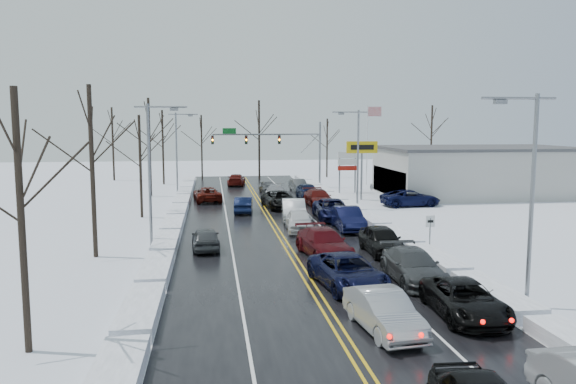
{
  "coord_description": "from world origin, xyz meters",
  "views": [
    {
      "loc": [
        -4.68,
        -39.48,
        7.78
      ],
      "look_at": [
        1.19,
        3.36,
        2.5
      ],
      "focal_mm": 35.0,
      "sensor_mm": 36.0,
      "label": 1
    }
  ],
  "objects": [
    {
      "name": "tree_far_d",
      "position": [
        12.0,
        40.5,
        5.94
      ],
      "size": [
        3.4,
        3.4,
        8.5
      ],
      "color": "#2D231C",
      "rests_on": "ground"
    },
    {
      "name": "snow_bank_left",
      "position": [
        -7.6,
        2.0,
        0.0
      ],
      "size": [
        1.48,
        72.0,
        0.61
      ],
      "primitive_type": "cube",
      "color": "white",
      "rests_on": "ground"
    },
    {
      "name": "parked_car_2",
      "position": [
        14.83,
        22.88,
        0.0
      ],
      "size": [
        2.07,
        4.25,
        1.4
      ],
      "primitive_type": "imported",
      "rotation": [
        0.0,
        0.0,
        3.25
      ],
      "color": "#AFB1B7",
      "rests_on": "ground"
    },
    {
      "name": "queued_car_16",
      "position": [
        5.17,
        17.35,
        0.0
      ],
      "size": [
        2.11,
        4.87,
        1.64
      ],
      "primitive_type": "imported",
      "rotation": [
        0.0,
        0.0,
        0.04
      ],
      "color": "black",
      "rests_on": "ground"
    },
    {
      "name": "tree_far_b",
      "position": [
        -6.0,
        41.0,
        6.29
      ],
      "size": [
        3.6,
        3.6,
        9.0
      ],
      "color": "#2D231C",
      "rests_on": "ground"
    },
    {
      "name": "tree_far_e",
      "position": [
        28.0,
        41.0,
        7.33
      ],
      "size": [
        4.2,
        4.2,
        10.5
      ],
      "color": "#2D231C",
      "rests_on": "ground"
    },
    {
      "name": "queued_car_1",
      "position": [
        1.64,
        -19.8,
        0.0
      ],
      "size": [
        2.14,
        4.83,
        1.54
      ],
      "primitive_type": "imported",
      "rotation": [
        0.0,
        0.0,
        0.11
      ],
      "color": "#9DA0A4",
      "rests_on": "ground"
    },
    {
      "name": "oncoming_car_3",
      "position": [
        -5.11,
        -4.95,
        0.0
      ],
      "size": [
        1.87,
        4.21,
        1.41
      ],
      "primitive_type": "imported",
      "rotation": [
        0.0,
        0.0,
        3.19
      ],
      "color": "#3E4143",
      "rests_on": "ground"
    },
    {
      "name": "queued_car_4",
      "position": [
        1.57,
        0.12,
        0.0
      ],
      "size": [
        2.2,
        4.75,
        1.58
      ],
      "primitive_type": "imported",
      "rotation": [
        0.0,
        0.0,
        -0.07
      ],
      "color": "white",
      "rests_on": "ground"
    },
    {
      "name": "queued_car_15",
      "position": [
        5.33,
        12.3,
        0.0
      ],
      "size": [
        2.53,
        5.5,
        1.56
      ],
      "primitive_type": "imported",
      "rotation": [
        0.0,
        0.0,
        0.06
      ],
      "color": "#4B0C0A",
      "rests_on": "ground"
    },
    {
      "name": "streetlight_se",
      "position": [
        8.3,
        -18.0,
        5.31
      ],
      "size": [
        3.2,
        0.25,
        9.0
      ],
      "color": "slate",
      "rests_on": "ground"
    },
    {
      "name": "tires_plus_sign",
      "position": [
        10.5,
        15.99,
        4.99
      ],
      "size": [
        3.2,
        0.34,
        6.0
      ],
      "color": "slate",
      "rests_on": "ground"
    },
    {
      "name": "tree_left_e",
      "position": [
        -10.8,
        34.0,
        6.64
      ],
      "size": [
        3.8,
        3.8,
        9.5
      ],
      "color": "#2D231C",
      "rests_on": "ground"
    },
    {
      "name": "queued_car_7",
      "position": [
        1.8,
        16.99,
        0.0
      ],
      "size": [
        2.49,
        5.3,
        1.49
      ],
      "primitive_type": "imported",
      "rotation": [
        0.0,
        0.0,
        -0.08
      ],
      "color": "#93959A",
      "rests_on": "ground"
    },
    {
      "name": "dealership_building",
      "position": [
        23.98,
        18.0,
        2.66
      ],
      "size": [
        20.4,
        12.4,
        5.3
      ],
      "color": "#ABAAA6",
      "rests_on": "ground"
    },
    {
      "name": "road_surface",
      "position": [
        0.0,
        2.0,
        0.01
      ],
      "size": [
        14.0,
        84.0,
        0.01
      ],
      "primitive_type": "cube",
      "color": "black",
      "rests_on": "ground"
    },
    {
      "name": "used_vehicles_sign",
      "position": [
        10.5,
        22.0,
        3.32
      ],
      "size": [
        2.2,
        0.22,
        4.65
      ],
      "color": "slate",
      "rests_on": "ground"
    },
    {
      "name": "oncoming_car_1",
      "position": [
        -5.14,
        16.9,
        0.0
      ],
      "size": [
        3.07,
        5.62,
        1.49
      ],
      "primitive_type": "imported",
      "rotation": [
        0.0,
        0.0,
        3.26
      ],
      "color": "#52110A",
      "rests_on": "ground"
    },
    {
      "name": "queued_car_14",
      "position": [
        5.08,
        4.96,
        0.0
      ],
      "size": [
        2.97,
        6.0,
        1.63
      ],
      "primitive_type": "imported",
      "rotation": [
        0.0,
        0.0,
        -0.04
      ],
      "color": "black",
      "rests_on": "ground"
    },
    {
      "name": "queued_car_2",
      "position": [
        1.69,
        -14.12,
        0.0
      ],
      "size": [
        3.34,
        5.96,
        1.57
      ],
      "primitive_type": "imported",
      "rotation": [
        0.0,
        0.0,
        0.13
      ],
      "color": "black",
      "rests_on": "ground"
    },
    {
      "name": "oncoming_car_2",
      "position": [
        -1.59,
        31.21,
        0.0
      ],
      "size": [
        2.61,
        5.26,
        1.47
      ],
      "primitive_type": "imported",
      "rotation": [
        0.0,
        0.0,
        3.03
      ],
      "color": "#530E0B",
      "rests_on": "ground"
    },
    {
      "name": "tree_far_c",
      "position": [
        2.0,
        39.0,
        7.68
      ],
      "size": [
        4.4,
        4.4,
        11.0
      ],
      "color": "#2D231C",
      "rests_on": "ground"
    },
    {
      "name": "streetlight_sw",
      "position": [
        -8.3,
        -4.0,
        5.31
      ],
      "size": [
        3.2,
        0.25,
        9.0
      ],
      "color": "slate",
      "rests_on": "ground"
    },
    {
      "name": "parked_car_0",
      "position": [
        13.98,
        11.11,
        0.0
      ],
      "size": [
        5.78,
        2.98,
        1.56
      ],
      "primitive_type": "imported",
      "rotation": [
        0.0,
        0.0,
        1.64
      ],
      "color": "black",
      "rests_on": "ground"
    },
    {
      "name": "speed_limit_sign",
      "position": [
        8.2,
        -8.0,
        1.63
      ],
      "size": [
        0.55,
        0.09,
        2.35
      ],
      "color": "slate",
      "rests_on": "ground"
    },
    {
      "name": "tree_left_b",
      "position": [
        -11.5,
        -6.0,
        6.99
      ],
      "size": [
        4.0,
        4.0,
        10.0
      ],
      "color": "#2D231C",
      "rests_on": "ground"
    },
    {
      "name": "queued_car_13",
      "position": [
        5.2,
        0.22,
        0.0
      ],
      "size": [
        1.86,
        5.16,
        1.69
      ],
      "primitive_type": "imported",
      "rotation": [
        0.0,
        0.0,
        -0.01
      ],
      "color": "black",
      "rests_on": "ground"
    },
    {
      "name": "queued_car_5",
      "position": [
        1.84,
        4.74,
        0.0
      ],
      "size": [
        2.29,
        5.32,
        1.71
      ],
      "primitive_type": "imported",
      "rotation": [
        0.0,
        0.0,
        -0.09
      ],
      "color": "#AFB2B7",
      "rests_on": "ground"
    },
    {
      "name": "queued_car_8",
      "position": [
        1.57,
        22.86,
        0.0
      ],
      "size": [
        1.86,
        4.16,
        1.39
      ],
      "primitive_type": "imported",
      "rotation": [
        0.0,
        0.0,
        0.06
      ],
      "color": "#45474A",
      "rests_on": "ground"
    },
    {
      "name": "snow_bank_right",
      "position": [
        7.6,
        2.0,
        0.0
      ],
      "size": [
        1.48,
        72.0,
        0.61
      ],
      "primitive_type": "cube",
      "color": "white",
      "rests_on": "ground"
    },
    {
      "name": "flagpole",
      "position": [
        15.17,
        30.0,
        5.93
      ],
      "size": [
        1.87,
        1.2,
        10.0
      ],
      "color": "silver",
      "rests_on": "ground"
    },
    {
      "name": "parked_car_1",
      "position": [
        16.94,
        16.86,
        0.0
      ],
      "size": [
        2.27,
        5.14,
        1.47
      ],
      "primitive_type": "imported",
      "rotation": [
        0.0,
        0.0,
        0.04
      ],
      "color": "black",
      "rests_on": "ground"
    },
    {
      "name": "queued_car_11",
      "position": [
        5.12,
        -13.52,
        0.0
      ],
      "size": [
        2.31,
        5.5,
        1.59
      ],
      "primitive_type": "imported",
      "rotation": [
        0.0,
        0.0,
        -0.02
      ],
      "color": "#383A3C",
      "rests_on": "ground"
    },
    {
      "name": "traffic_signal_mast",
      "position": [
        3.45,
        27.99,
        5.48
      ],
      "size": [
        13.28,
        0.39,
        8.0
      ],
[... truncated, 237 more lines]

